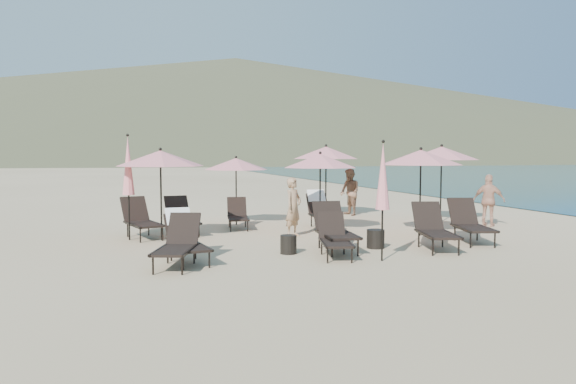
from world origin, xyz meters
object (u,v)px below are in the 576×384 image
object	(u,v)px
lounger_5	(470,223)
lounger_4	(434,228)
umbrella_open_5	(442,153)
beachgoer_b	(350,192)
lounger_3	(335,228)
lounger_9	(321,210)
umbrella_open_4	(326,153)
side_table_1	(376,239)
umbrella_closed_0	(383,177)
lounger_8	(238,214)
umbrella_open_0	(160,158)
beachgoer_a	(293,207)
lounger_7	(181,217)
side_table_0	(288,244)
lounger_1	(185,237)
lounger_0	(178,243)
beachgoer_c	(489,200)
lounger_2	(334,237)
umbrella_open_1	(320,161)
umbrella_open_3	(236,164)
umbrella_closed_1	(128,166)
umbrella_open_2	(421,157)
lounger_6	(141,219)

from	to	relation	value
lounger_5	lounger_4	bearing A→B (deg)	-140.53
umbrella_open_5	beachgoer_b	distance (m)	3.60
lounger_3	lounger_9	xyz separation A→B (m)	(1.09, 3.80, 0.02)
lounger_5	umbrella_open_4	distance (m)	6.67
side_table_1	umbrella_closed_0	bearing A→B (deg)	-111.13
lounger_9	beachgoer_b	bearing A→B (deg)	56.99
lounger_4	lounger_8	xyz separation A→B (m)	(-3.57, 4.79, -0.07)
lounger_9	umbrella_open_0	bearing A→B (deg)	-160.77
umbrella_closed_0	beachgoer_a	bearing A→B (deg)	100.86
lounger_3	lounger_7	distance (m)	4.68
lounger_5	beachgoer_b	distance (m)	6.44
side_table_0	umbrella_open_0	bearing A→B (deg)	132.28
lounger_1	umbrella_open_5	size ratio (longest dim) A/B	0.70
lounger_0	beachgoer_c	bearing A→B (deg)	38.18
lounger_5	lounger_7	world-z (taller)	lounger_5
lounger_0	beachgoer_a	size ratio (longest dim) A/B	1.16
beachgoer_b	lounger_9	bearing A→B (deg)	-46.83
beachgoer_a	beachgoer_c	size ratio (longest dim) A/B	0.99
lounger_3	beachgoer_b	bearing A→B (deg)	70.58
lounger_2	side_table_0	bearing A→B (deg)	158.20
umbrella_open_1	beachgoer_a	size ratio (longest dim) A/B	1.44
lounger_5	umbrella_open_5	world-z (taller)	umbrella_open_5
umbrella_open_3	umbrella_closed_1	xyz separation A→B (m)	(-3.20, -2.16, 0.00)
umbrella_open_2	side_table_0	xyz separation A→B (m)	(-4.13, -1.54, -1.88)
lounger_3	umbrella_open_4	size ratio (longest dim) A/B	0.76
lounger_6	side_table_0	xyz separation A→B (m)	(2.97, -3.38, -0.28)
umbrella_open_5	umbrella_closed_1	world-z (taller)	umbrella_closed_1
lounger_5	umbrella_open_1	world-z (taller)	umbrella_open_1
lounger_2	umbrella_open_0	xyz separation A→B (m)	(-3.34, 3.35, 1.65)
lounger_2	umbrella_closed_1	size ratio (longest dim) A/B	0.62
lounger_0	lounger_1	world-z (taller)	lounger_1
lounger_7	beachgoer_a	xyz separation A→B (m)	(2.77, -1.32, 0.31)
umbrella_open_2	lounger_7	bearing A→B (deg)	160.11
umbrella_open_1	lounger_2	bearing A→B (deg)	-105.39
umbrella_open_3	umbrella_open_0	bearing A→B (deg)	-134.92
lounger_5	lounger_8	xyz separation A→B (m)	(-4.95, 4.18, -0.08)
lounger_5	side_table_0	bearing A→B (deg)	-161.98
lounger_4	lounger_6	world-z (taller)	lounger_4
lounger_0	lounger_8	xyz separation A→B (m)	(2.25, 5.03, -0.05)
umbrella_open_4	beachgoer_c	xyz separation A→B (m)	(3.74, -3.87, -1.43)
lounger_9	umbrella_closed_0	distance (m)	5.47
lounger_8	umbrella_open_4	size ratio (longest dim) A/B	0.64
lounger_1	lounger_9	size ratio (longest dim) A/B	0.98
side_table_1	lounger_1	bearing A→B (deg)	-176.21
lounger_0	side_table_1	xyz separation A→B (m)	(4.59, 0.75, -0.24)
umbrella_open_1	umbrella_open_2	xyz separation A→B (m)	(2.34, -1.32, 0.10)
lounger_6	umbrella_open_3	bearing A→B (deg)	17.41
umbrella_open_5	beachgoer_c	world-z (taller)	umbrella_open_5
lounger_1	beachgoer_b	distance (m)	9.46
umbrella_open_4	lounger_8	bearing A→B (deg)	-149.25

